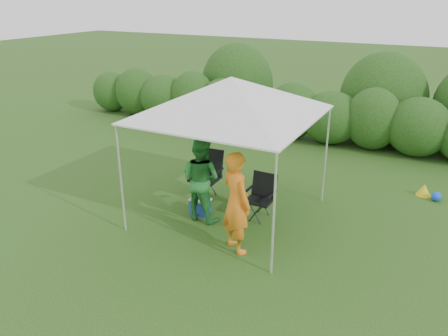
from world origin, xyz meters
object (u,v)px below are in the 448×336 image
at_px(chair_left, 207,171).
at_px(man, 236,203).
at_px(cooler, 200,206).
at_px(woman, 201,179).
at_px(canopy, 231,96).
at_px(chair_right, 262,193).

height_order(chair_left, man, man).
distance_m(chair_left, cooler, 0.94).
distance_m(man, woman, 1.34).
relative_size(chair_left, cooler, 2.59).
distance_m(man, cooler, 1.68).
distance_m(canopy, cooler, 2.37).
bearing_deg(chair_right, canopy, -159.64).
height_order(chair_right, woman, woman).
bearing_deg(canopy, woman, -138.89).
relative_size(chair_left, woman, 0.63).
distance_m(canopy, chair_right, 2.04).
relative_size(chair_right, woman, 0.54).
bearing_deg(canopy, cooler, -155.41).
xyz_separation_m(canopy, chair_left, (-0.84, 0.52, -1.85)).
bearing_deg(canopy, chair_left, 147.96).
xyz_separation_m(canopy, cooler, (-0.56, -0.26, -2.29)).
xyz_separation_m(man, cooler, (-1.23, 0.87, -0.75)).
bearing_deg(chair_left, chair_right, -14.38).
bearing_deg(woman, cooler, -50.43).
bearing_deg(cooler, chair_right, 25.19).
xyz_separation_m(man, woman, (-1.13, 0.73, -0.07)).
bearing_deg(cooler, canopy, 27.81).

